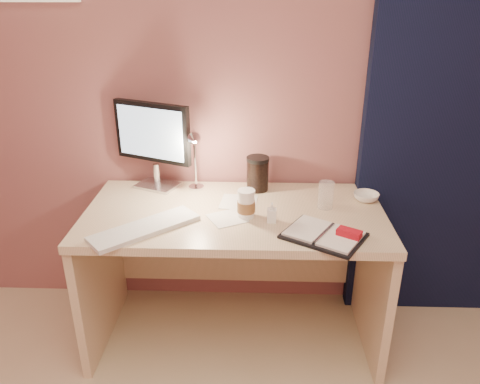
{
  "coord_description": "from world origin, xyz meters",
  "views": [
    {
      "loc": [
        0.1,
        -0.58,
        1.7
      ],
      "look_at": [
        0.03,
        1.33,
        0.85
      ],
      "focal_mm": 35.0,
      "sensor_mm": 36.0,
      "label": 1
    }
  ],
  "objects_px": {
    "planner": "(326,235)",
    "clear_cup": "(326,195)",
    "coffee_cup": "(246,204)",
    "desk_lamp": "(190,155)",
    "monitor": "(154,138)",
    "lotion_bottle": "(272,212)",
    "keyboard": "(145,228)",
    "dark_jar": "(258,175)",
    "desk": "(235,245)",
    "bowl": "(366,197)"
  },
  "relations": [
    {
      "from": "lotion_bottle",
      "to": "dark_jar",
      "type": "relative_size",
      "value": 0.57
    },
    {
      "from": "planner",
      "to": "lotion_bottle",
      "type": "relative_size",
      "value": 4.33
    },
    {
      "from": "keyboard",
      "to": "bowl",
      "type": "relative_size",
      "value": 3.92
    },
    {
      "from": "dark_jar",
      "to": "desk_lamp",
      "type": "distance_m",
      "value": 0.36
    },
    {
      "from": "bowl",
      "to": "dark_jar",
      "type": "relative_size",
      "value": 0.78
    },
    {
      "from": "planner",
      "to": "desk_lamp",
      "type": "xyz_separation_m",
      "value": [
        -0.62,
        0.41,
        0.2
      ]
    },
    {
      "from": "keyboard",
      "to": "lotion_bottle",
      "type": "bearing_deg",
      "value": -31.27
    },
    {
      "from": "lotion_bottle",
      "to": "desk_lamp",
      "type": "relative_size",
      "value": 0.27
    },
    {
      "from": "bowl",
      "to": "desk_lamp",
      "type": "height_order",
      "value": "desk_lamp"
    },
    {
      "from": "keyboard",
      "to": "dark_jar",
      "type": "height_order",
      "value": "dark_jar"
    },
    {
      "from": "monitor",
      "to": "planner",
      "type": "distance_m",
      "value": 0.99
    },
    {
      "from": "lotion_bottle",
      "to": "desk_lamp",
      "type": "height_order",
      "value": "desk_lamp"
    },
    {
      "from": "bowl",
      "to": "lotion_bottle",
      "type": "relative_size",
      "value": 1.36
    },
    {
      "from": "keyboard",
      "to": "monitor",
      "type": "bearing_deg",
      "value": 53.08
    },
    {
      "from": "monitor",
      "to": "keyboard",
      "type": "height_order",
      "value": "monitor"
    },
    {
      "from": "planner",
      "to": "coffee_cup",
      "type": "height_order",
      "value": "coffee_cup"
    },
    {
      "from": "coffee_cup",
      "to": "keyboard",
      "type": "bearing_deg",
      "value": -161.55
    },
    {
      "from": "planner",
      "to": "lotion_bottle",
      "type": "xyz_separation_m",
      "value": [
        -0.22,
        0.13,
        0.03
      ]
    },
    {
      "from": "keyboard",
      "to": "coffee_cup",
      "type": "height_order",
      "value": "coffee_cup"
    },
    {
      "from": "monitor",
      "to": "lotion_bottle",
      "type": "relative_size",
      "value": 4.95
    },
    {
      "from": "desk_lamp",
      "to": "coffee_cup",
      "type": "bearing_deg",
      "value": -47.12
    },
    {
      "from": "desk",
      "to": "lotion_bottle",
      "type": "height_order",
      "value": "lotion_bottle"
    },
    {
      "from": "dark_jar",
      "to": "desk",
      "type": "bearing_deg",
      "value": -120.38
    },
    {
      "from": "desk",
      "to": "desk_lamp",
      "type": "bearing_deg",
      "value": 156.03
    },
    {
      "from": "monitor",
      "to": "clear_cup",
      "type": "xyz_separation_m",
      "value": [
        0.84,
        -0.22,
        -0.2
      ]
    },
    {
      "from": "monitor",
      "to": "lotion_bottle",
      "type": "height_order",
      "value": "monitor"
    },
    {
      "from": "monitor",
      "to": "coffee_cup",
      "type": "height_order",
      "value": "monitor"
    },
    {
      "from": "clear_cup",
      "to": "lotion_bottle",
      "type": "distance_m",
      "value": 0.3
    },
    {
      "from": "desk_lamp",
      "to": "lotion_bottle",
      "type": "bearing_deg",
      "value": -42.51
    },
    {
      "from": "coffee_cup",
      "to": "dark_jar",
      "type": "relative_size",
      "value": 0.83
    },
    {
      "from": "monitor",
      "to": "keyboard",
      "type": "bearing_deg",
      "value": -62.54
    },
    {
      "from": "clear_cup",
      "to": "dark_jar",
      "type": "relative_size",
      "value": 0.81
    },
    {
      "from": "lotion_bottle",
      "to": "dark_jar",
      "type": "distance_m",
      "value": 0.36
    },
    {
      "from": "monitor",
      "to": "lotion_bottle",
      "type": "distance_m",
      "value": 0.73
    },
    {
      "from": "lotion_bottle",
      "to": "monitor",
      "type": "bearing_deg",
      "value": 147.5
    },
    {
      "from": "coffee_cup",
      "to": "bowl",
      "type": "distance_m",
      "value": 0.62
    },
    {
      "from": "clear_cup",
      "to": "dark_jar",
      "type": "bearing_deg",
      "value": 148.06
    },
    {
      "from": "planner",
      "to": "bowl",
      "type": "distance_m",
      "value": 0.45
    },
    {
      "from": "bowl",
      "to": "keyboard",
      "type": "bearing_deg",
      "value": -161.53
    },
    {
      "from": "dark_jar",
      "to": "clear_cup",
      "type": "bearing_deg",
      "value": -31.94
    },
    {
      "from": "keyboard",
      "to": "lotion_bottle",
      "type": "xyz_separation_m",
      "value": [
        0.55,
        0.1,
        0.04
      ]
    },
    {
      "from": "planner",
      "to": "clear_cup",
      "type": "bearing_deg",
      "value": 114.74
    },
    {
      "from": "keyboard",
      "to": "desk_lamp",
      "type": "xyz_separation_m",
      "value": [
        0.15,
        0.37,
        0.2
      ]
    },
    {
      "from": "lotion_bottle",
      "to": "keyboard",
      "type": "bearing_deg",
      "value": -169.69
    },
    {
      "from": "coffee_cup",
      "to": "planner",
      "type": "bearing_deg",
      "value": -27.94
    },
    {
      "from": "clear_cup",
      "to": "lotion_bottle",
      "type": "height_order",
      "value": "clear_cup"
    },
    {
      "from": "coffee_cup",
      "to": "desk_lamp",
      "type": "height_order",
      "value": "desk_lamp"
    },
    {
      "from": "monitor",
      "to": "keyboard",
      "type": "distance_m",
      "value": 0.54
    },
    {
      "from": "planner",
      "to": "coffee_cup",
      "type": "xyz_separation_m",
      "value": [
        -0.34,
        0.18,
        0.05
      ]
    },
    {
      "from": "coffee_cup",
      "to": "dark_jar",
      "type": "xyz_separation_m",
      "value": [
        0.05,
        0.31,
        0.02
      ]
    }
  ]
}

